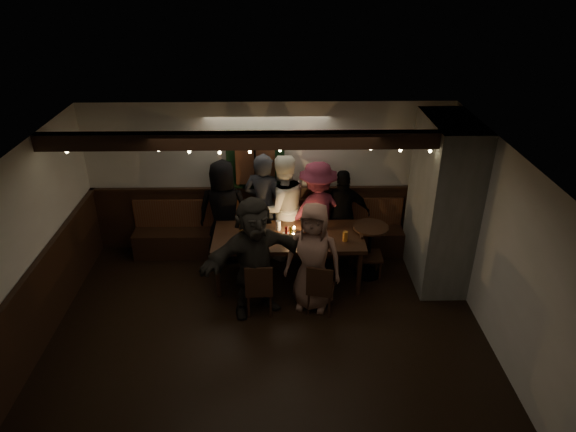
{
  "coord_description": "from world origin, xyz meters",
  "views": [
    {
      "loc": [
        0.18,
        -5.43,
        4.73
      ],
      "look_at": [
        0.32,
        1.6,
        1.05
      ],
      "focal_mm": 32.0,
      "sensor_mm": 36.0,
      "label": 1
    }
  ],
  "objects_px": {
    "chair_near_left": "(259,287)",
    "person_d": "(317,212)",
    "high_top": "(369,244)",
    "person_c": "(282,208)",
    "person_e": "(343,215)",
    "person_f": "(255,257)",
    "person_a": "(224,211)",
    "person_b": "(264,207)",
    "dining_table": "(288,239)",
    "chair_near_right": "(320,287)",
    "chair_end": "(365,251)",
    "person_g": "(313,257)"
  },
  "relations": [
    {
      "from": "high_top",
      "to": "chair_near_left",
      "type": "bearing_deg",
      "value": -149.68
    },
    {
      "from": "high_top",
      "to": "person_d",
      "type": "relative_size",
      "value": 0.51
    },
    {
      "from": "dining_table",
      "to": "chair_near_left",
      "type": "distance_m",
      "value": 1.0
    },
    {
      "from": "chair_end",
      "to": "person_b",
      "type": "relative_size",
      "value": 0.46
    },
    {
      "from": "person_g",
      "to": "person_e",
      "type": "bearing_deg",
      "value": 81.7
    },
    {
      "from": "person_b",
      "to": "person_c",
      "type": "relative_size",
      "value": 1.01
    },
    {
      "from": "person_c",
      "to": "person_d",
      "type": "distance_m",
      "value": 0.58
    },
    {
      "from": "person_a",
      "to": "person_f",
      "type": "height_order",
      "value": "person_f"
    },
    {
      "from": "person_a",
      "to": "person_d",
      "type": "bearing_deg",
      "value": 179.92
    },
    {
      "from": "person_b",
      "to": "dining_table",
      "type": "bearing_deg",
      "value": 134.91
    },
    {
      "from": "chair_near_right",
      "to": "person_a",
      "type": "height_order",
      "value": "person_a"
    },
    {
      "from": "person_c",
      "to": "person_f",
      "type": "relative_size",
      "value": 1.02
    },
    {
      "from": "person_a",
      "to": "person_d",
      "type": "distance_m",
      "value": 1.54
    },
    {
      "from": "chair_near_left",
      "to": "person_b",
      "type": "xyz_separation_m",
      "value": [
        0.04,
        1.63,
        0.45
      ]
    },
    {
      "from": "dining_table",
      "to": "chair_end",
      "type": "xyz_separation_m",
      "value": [
        1.21,
        0.06,
        -0.27
      ]
    },
    {
      "from": "high_top",
      "to": "person_b",
      "type": "relative_size",
      "value": 0.48
    },
    {
      "from": "person_c",
      "to": "person_f",
      "type": "distance_m",
      "value": 1.55
    },
    {
      "from": "chair_near_left",
      "to": "person_d",
      "type": "distance_m",
      "value": 1.85
    },
    {
      "from": "dining_table",
      "to": "person_e",
      "type": "height_order",
      "value": "person_e"
    },
    {
      "from": "chair_end",
      "to": "person_a",
      "type": "relative_size",
      "value": 0.49
    },
    {
      "from": "person_c",
      "to": "person_a",
      "type": "bearing_deg",
      "value": -19.55
    },
    {
      "from": "dining_table",
      "to": "person_e",
      "type": "xyz_separation_m",
      "value": [
        0.92,
        0.74,
        0.04
      ]
    },
    {
      "from": "high_top",
      "to": "person_c",
      "type": "height_order",
      "value": "person_c"
    },
    {
      "from": "chair_near_right",
      "to": "person_d",
      "type": "bearing_deg",
      "value": 87.94
    },
    {
      "from": "chair_near_left",
      "to": "person_e",
      "type": "bearing_deg",
      "value": 49.71
    },
    {
      "from": "chair_end",
      "to": "high_top",
      "type": "bearing_deg",
      "value": 48.71
    },
    {
      "from": "dining_table",
      "to": "chair_near_right",
      "type": "relative_size",
      "value": 2.79
    },
    {
      "from": "person_c",
      "to": "person_g",
      "type": "height_order",
      "value": "person_c"
    },
    {
      "from": "person_e",
      "to": "person_b",
      "type": "bearing_deg",
      "value": -5.07
    },
    {
      "from": "dining_table",
      "to": "person_b",
      "type": "height_order",
      "value": "person_b"
    },
    {
      "from": "person_e",
      "to": "chair_near_left",
      "type": "bearing_deg",
      "value": 46.16
    },
    {
      "from": "person_a",
      "to": "person_b",
      "type": "relative_size",
      "value": 0.94
    },
    {
      "from": "person_c",
      "to": "person_f",
      "type": "bearing_deg",
      "value": 54.49
    },
    {
      "from": "chair_near_left",
      "to": "chair_near_right",
      "type": "bearing_deg",
      "value": 0.48
    },
    {
      "from": "high_top",
      "to": "person_b",
      "type": "distance_m",
      "value": 1.83
    },
    {
      "from": "person_e",
      "to": "chair_end",
      "type": "bearing_deg",
      "value": 109.46
    },
    {
      "from": "chair_end",
      "to": "person_b",
      "type": "bearing_deg",
      "value": 155.89
    },
    {
      "from": "person_f",
      "to": "person_g",
      "type": "height_order",
      "value": "person_f"
    },
    {
      "from": "person_b",
      "to": "person_g",
      "type": "xyz_separation_m",
      "value": [
        0.73,
        -1.42,
        -0.1
      ]
    },
    {
      "from": "person_a",
      "to": "person_f",
      "type": "distance_m",
      "value": 1.58
    },
    {
      "from": "chair_near_left",
      "to": "high_top",
      "type": "distance_m",
      "value": 2.0
    },
    {
      "from": "person_g",
      "to": "person_f",
      "type": "bearing_deg",
      "value": -158.92
    },
    {
      "from": "dining_table",
      "to": "chair_end",
      "type": "bearing_deg",
      "value": 2.65
    },
    {
      "from": "chair_near_left",
      "to": "person_b",
      "type": "relative_size",
      "value": 0.46
    },
    {
      "from": "chair_near_right",
      "to": "chair_end",
      "type": "bearing_deg",
      "value": 49.57
    },
    {
      "from": "dining_table",
      "to": "person_c",
      "type": "distance_m",
      "value": 0.78
    },
    {
      "from": "high_top",
      "to": "person_c",
      "type": "xyz_separation_m",
      "value": [
        -1.38,
        0.6,
        0.36
      ]
    },
    {
      "from": "chair_near_left",
      "to": "person_g",
      "type": "bearing_deg",
      "value": 15.1
    },
    {
      "from": "person_c",
      "to": "person_e",
      "type": "bearing_deg",
      "value": 158.35
    },
    {
      "from": "chair_end",
      "to": "person_b",
      "type": "distance_m",
      "value": 1.81
    }
  ]
}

